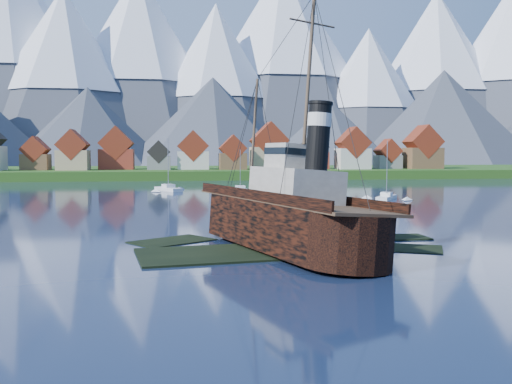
{
  "coord_description": "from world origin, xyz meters",
  "views": [
    {
      "loc": [
        -8.71,
        -52.57,
        9.14
      ],
      "look_at": [
        -0.29,
        6.0,
        5.0
      ],
      "focal_mm": 40.0,
      "sensor_mm": 36.0,
      "label": 1
    }
  ],
  "objects": [
    {
      "name": "shoal",
      "position": [
        1.78,
        2.15,
        -0.35
      ],
      "size": [
        31.71,
        21.24,
        1.14
      ],
      "color": "black",
      "rests_on": "ground"
    },
    {
      "name": "seawall",
      "position": [
        0.0,
        132.0,
        0.0
      ],
      "size": [
        600.0,
        2.5,
        2.0
      ],
      "primitive_type": "cube",
      "color": "#3F3D38",
      "rests_on": "ground"
    },
    {
      "name": "sailboat_e",
      "position": [
        6.82,
        81.69,
        0.22
      ],
      "size": [
        3.2,
        9.06,
        10.29
      ],
      "rotation": [
        0.0,
        0.0,
        0.11
      ],
      "color": "silver",
      "rests_on": "ground"
    },
    {
      "name": "town",
      "position": [
        -33.12,
        152.18,
        8.99
      ],
      "size": [
        250.96,
        16.69,
        17.3
      ],
      "color": "maroon",
      "rests_on": "ground"
    },
    {
      "name": "sailboat_c",
      "position": [
        -10.11,
        83.74,
        0.3
      ],
      "size": [
        6.8,
        10.3,
        13.17
      ],
      "rotation": [
        0.0,
        0.0,
        0.46
      ],
      "color": "silver",
      "rests_on": "ground"
    },
    {
      "name": "shore_bank",
      "position": [
        0.0,
        170.0,
        0.0
      ],
      "size": [
        600.0,
        80.0,
        3.2
      ],
      "primitive_type": "cube",
      "color": "#1B4112",
      "rests_on": "ground"
    },
    {
      "name": "ground",
      "position": [
        0.0,
        0.0,
        0.0
      ],
      "size": [
        1400.0,
        1400.0,
        0.0
      ],
      "primitive_type": "plane",
      "color": "#16223E",
      "rests_on": "ground"
    },
    {
      "name": "tugboat_wreck",
      "position": [
        1.39,
        1.23,
        3.07
      ],
      "size": [
        7.17,
        30.9,
        24.49
      ],
      "rotation": [
        0.0,
        0.07,
        0.3
      ],
      "color": "black",
      "rests_on": "ground"
    },
    {
      "name": "mountains",
      "position": [
        -0.79,
        481.26,
        89.34
      ],
      "size": [
        965.0,
        340.0,
        205.0
      ],
      "color": "#2D333D",
      "rests_on": "ground"
    },
    {
      "name": "sailboat_d",
      "position": [
        31.97,
        52.62,
        0.27
      ],
      "size": [
        6.65,
        8.42,
        11.86
      ],
      "rotation": [
        0.0,
        0.0,
        -0.59
      ],
      "color": "silver",
      "rests_on": "ground"
    }
  ]
}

